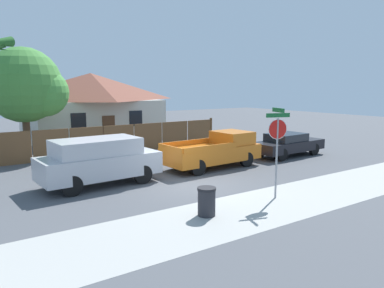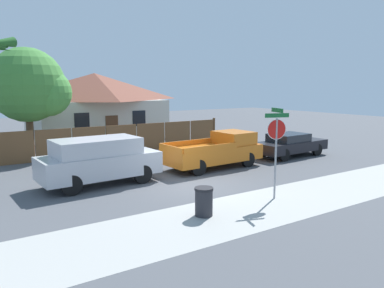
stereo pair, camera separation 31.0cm
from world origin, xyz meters
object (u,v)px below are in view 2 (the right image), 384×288
object	(u,v)px
oak_tree	(31,87)
orange_pickup	(216,151)
trash_bin	(204,202)
stop_sign	(276,138)
parked_sedan	(290,144)
red_suv	(99,160)
house	(96,105)

from	to	relation	value
oak_tree	orange_pickup	size ratio (longest dim) A/B	1.21
orange_pickup	trash_bin	xyz separation A→B (m)	(-4.59, -5.44, -0.38)
stop_sign	parked_sedan	bearing A→B (deg)	57.07
oak_tree	stop_sign	bearing A→B (deg)	-67.32
parked_sedan	stop_sign	xyz separation A→B (m)	(-6.67, -5.33, 1.50)
orange_pickup	parked_sedan	bearing A→B (deg)	-2.93
red_suv	stop_sign	xyz separation A→B (m)	(4.61, -5.33, 1.17)
house	parked_sedan	bearing A→B (deg)	-62.57
oak_tree	orange_pickup	xyz separation A→B (m)	(6.97, -7.97, -3.13)
house	red_suv	distance (m)	13.97
orange_pickup	stop_sign	distance (m)	5.69
red_suv	stop_sign	distance (m)	7.14
oak_tree	stop_sign	size ratio (longest dim) A/B	1.89
oak_tree	house	bearing A→B (deg)	43.73
red_suv	orange_pickup	distance (m)	6.02
stop_sign	oak_tree	bearing A→B (deg)	131.15
stop_sign	house	bearing A→B (deg)	108.94
parked_sedan	trash_bin	size ratio (longest dim) A/B	5.21
oak_tree	parked_sedan	size ratio (longest dim) A/B	1.30
trash_bin	orange_pickup	bearing A→B (deg)	49.82
red_suv	stop_sign	bearing A→B (deg)	-51.93
red_suv	orange_pickup	size ratio (longest dim) A/B	0.96
parked_sedan	stop_sign	distance (m)	8.67
parked_sedan	oak_tree	bearing A→B (deg)	144.11
house	red_suv	bearing A→B (deg)	-108.71
orange_pickup	stop_sign	size ratio (longest dim) A/B	1.56
house	oak_tree	size ratio (longest dim) A/B	1.61
parked_sedan	house	bearing A→B (deg)	114.65
red_suv	parked_sedan	distance (m)	11.29
house	orange_pickup	bearing A→B (deg)	-83.23
stop_sign	trash_bin	world-z (taller)	stop_sign
parked_sedan	orange_pickup	bearing A→B (deg)	177.07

